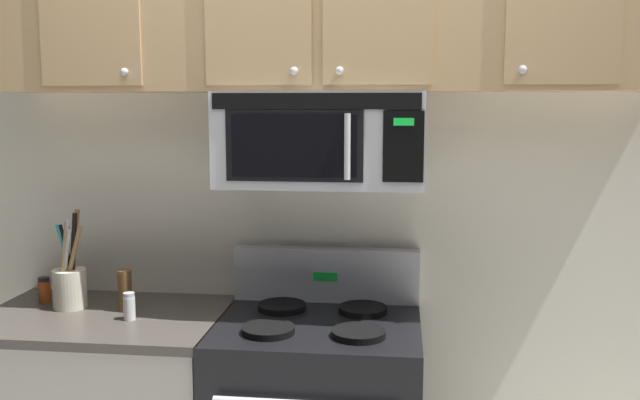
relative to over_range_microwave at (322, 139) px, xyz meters
The scene contains 7 objects.
back_wall 0.34m from the over_range_microwave, 89.94° to the left, with size 5.20×0.10×2.70m, color silver.
over_range_microwave is the anchor object (origin of this frame).
upper_cabinets 0.45m from the over_range_microwave, 89.49° to the left, with size 2.50×0.36×0.55m.
utensil_crock_cream 1.15m from the over_range_microwave, behind, with size 0.13×0.13×0.39m.
salt_shaker 0.96m from the over_range_microwave, 166.38° to the right, with size 0.04×0.04×0.10m.
pepper_mill 0.97m from the over_range_microwave, behind, with size 0.05×0.05×0.16m, color brown.
spice_jar 1.30m from the over_range_microwave, behind, with size 0.05×0.05×0.10m.
Camera 1 is at (0.30, -2.01, 1.71)m, focal length 38.32 mm.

